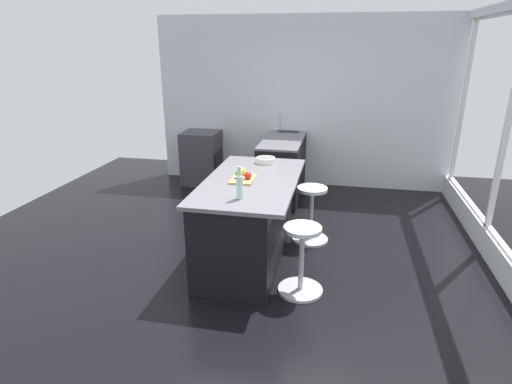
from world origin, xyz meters
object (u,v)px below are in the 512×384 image
(stool_by_window, at_px, (311,216))
(water_bottle, at_px, (240,186))
(apple_red, at_px, (248,176))
(apple_green, at_px, (239,174))
(oven_range, at_px, (202,158))
(fruit_bowl, at_px, (266,160))
(cutting_board, at_px, (243,179))
(kitchen_island, at_px, (247,219))
(apple_yellow, at_px, (242,171))
(stool_middle, at_px, (301,262))

(stool_by_window, height_order, water_bottle, water_bottle)
(apple_red, relative_size, water_bottle, 0.25)
(apple_green, bearing_deg, water_bottle, 14.23)
(oven_range, relative_size, fruit_bowl, 3.88)
(oven_range, distance_m, cutting_board, 2.93)
(oven_range, distance_m, kitchen_island, 2.87)
(cutting_board, xyz_separation_m, apple_red, (0.02, 0.06, 0.05))
(kitchen_island, bearing_deg, stool_by_window, 131.15)
(apple_red, bearing_deg, apple_yellow, -141.35)
(oven_range, distance_m, stool_middle, 3.71)
(stool_middle, relative_size, apple_green, 7.88)
(apple_yellow, bearing_deg, stool_middle, 49.02)
(cutting_board, height_order, apple_red, apple_red)
(stool_by_window, xyz_separation_m, apple_red, (0.64, -0.64, 0.67))
(apple_yellow, height_order, apple_red, apple_yellow)
(cutting_board, relative_size, apple_green, 4.10)
(oven_range, relative_size, water_bottle, 2.86)
(kitchen_island, bearing_deg, cutting_board, -40.06)
(water_bottle, bearing_deg, cutting_board, -169.69)
(kitchen_island, relative_size, cutting_board, 5.11)
(apple_yellow, distance_m, apple_green, 0.10)
(apple_green, xyz_separation_m, apple_red, (0.02, 0.10, -0.01))
(oven_range, relative_size, apple_green, 10.17)
(apple_yellow, relative_size, fruit_bowl, 0.38)
(stool_middle, xyz_separation_m, fruit_bowl, (-1.24, -0.58, 0.65))
(apple_red, distance_m, fruit_bowl, 0.72)
(stool_by_window, bearing_deg, cutting_board, -48.35)
(oven_range, bearing_deg, apple_red, 28.56)
(stool_by_window, xyz_separation_m, apple_yellow, (0.52, -0.73, 0.67))
(cutting_board, height_order, apple_green, apple_green)
(oven_range, bearing_deg, stool_by_window, 46.49)
(oven_range, height_order, stool_middle, oven_range)
(kitchen_island, xyz_separation_m, apple_red, (0.06, 0.02, 0.52))
(kitchen_island, xyz_separation_m, apple_green, (0.04, -0.08, 0.53))
(apple_green, relative_size, fruit_bowl, 0.38)
(cutting_board, xyz_separation_m, fruit_bowl, (-0.70, 0.11, 0.03))
(stool_by_window, bearing_deg, apple_green, -50.00)
(oven_range, bearing_deg, kitchen_island, 28.73)
(apple_red, bearing_deg, apple_green, -100.89)
(apple_green, distance_m, water_bottle, 0.59)
(water_bottle, bearing_deg, stool_middle, 92.60)
(oven_range, relative_size, apple_red, 11.50)
(cutting_board, relative_size, apple_yellow, 4.06)
(apple_green, xyz_separation_m, water_bottle, (0.57, 0.14, 0.06))
(apple_yellow, bearing_deg, apple_green, -1.57)
(apple_green, bearing_deg, kitchen_island, 118.06)
(apple_red, distance_m, water_bottle, 0.55)
(fruit_bowl, bearing_deg, oven_range, -141.78)
(stool_middle, relative_size, apple_red, 8.91)
(stool_by_window, relative_size, apple_green, 7.88)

